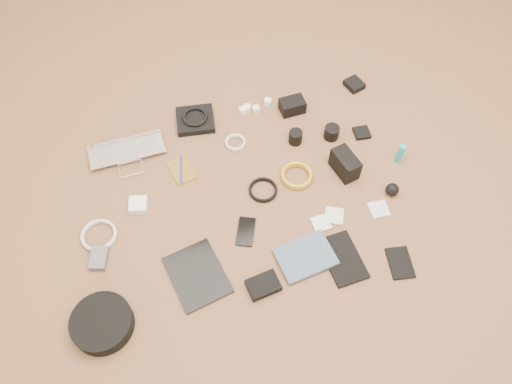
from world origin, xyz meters
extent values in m
cube|color=brown|center=(0.00, 0.00, -0.02)|extent=(4.00, 4.00, 0.04)
imported|color=silver|center=(-0.47, 0.32, 0.01)|extent=(0.35, 0.26, 0.03)
cube|color=black|center=(-0.14, 0.47, 0.02)|extent=(0.19, 0.18, 0.03)
torus|color=black|center=(-0.14, 0.47, 0.04)|extent=(0.13, 0.13, 0.02)
cube|color=white|center=(0.11, 0.48, 0.01)|extent=(0.04, 0.04, 0.03)
cube|color=white|center=(0.15, 0.46, 0.01)|extent=(0.04, 0.04, 0.03)
cube|color=white|center=(0.21, 0.49, 0.01)|extent=(0.04, 0.04, 0.03)
cube|color=white|center=(0.09, 0.47, 0.01)|extent=(0.04, 0.04, 0.03)
cube|color=black|center=(0.32, 0.42, 0.03)|extent=(0.12, 0.09, 0.07)
cube|color=black|center=(0.66, 0.50, 0.02)|extent=(0.10, 0.11, 0.03)
cube|color=brown|center=(-0.26, 0.20, 0.00)|extent=(0.12, 0.15, 0.01)
cylinder|color=#152CB1|center=(-0.26, 0.20, 0.01)|extent=(0.03, 0.14, 0.01)
torus|color=silver|center=(0.01, 0.29, 0.01)|extent=(0.12, 0.12, 0.01)
cylinder|color=black|center=(0.28, 0.24, 0.03)|extent=(0.07, 0.07, 0.07)
cylinder|color=black|center=(0.44, 0.22, 0.03)|extent=(0.08, 0.08, 0.06)
cube|color=black|center=(0.59, 0.21, 0.01)|extent=(0.07, 0.07, 0.02)
cube|color=white|center=(-0.46, 0.07, 0.02)|extent=(0.09, 0.09, 0.03)
torus|color=silver|center=(-0.63, -0.04, 0.01)|extent=(0.15, 0.15, 0.01)
torus|color=black|center=(0.06, 0.01, 0.01)|extent=(0.16, 0.16, 0.01)
torus|color=gold|center=(0.22, 0.04, 0.01)|extent=(0.15, 0.15, 0.02)
cube|color=black|center=(0.43, 0.03, 0.05)|extent=(0.11, 0.15, 0.10)
cylinder|color=teal|center=(0.69, 0.02, 0.05)|extent=(0.04, 0.04, 0.10)
cube|color=#545358|center=(-0.64, -0.14, 0.01)|extent=(0.09, 0.11, 0.03)
cube|color=black|center=(-0.28, -0.30, 0.01)|extent=(0.25, 0.29, 0.01)
cube|color=black|center=(-0.05, -0.16, 0.01)|extent=(0.11, 0.15, 0.01)
cube|color=silver|center=(0.25, -0.20, 0.00)|extent=(0.08, 0.08, 0.01)
cube|color=silver|center=(0.32, -0.18, 0.01)|extent=(0.10, 0.10, 0.01)
cube|color=silver|center=(0.51, -0.20, 0.01)|extent=(0.08, 0.08, 0.01)
sphere|color=black|center=(0.59, -0.13, 0.03)|extent=(0.07, 0.07, 0.06)
cylinder|color=black|center=(-0.65, -0.41, 0.03)|extent=(0.26, 0.26, 0.06)
cube|color=black|center=(-0.05, -0.41, 0.02)|extent=(0.13, 0.10, 0.03)
imported|color=#3E536A|center=(0.16, -0.41, 0.01)|extent=(0.24, 0.20, 0.02)
cube|color=black|center=(0.29, -0.37, 0.01)|extent=(0.15, 0.23, 0.02)
cube|color=black|center=(0.50, -0.45, 0.01)|extent=(0.10, 0.14, 0.01)
camera|label=1|loc=(-0.25, -1.11, 1.79)|focal=35.00mm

